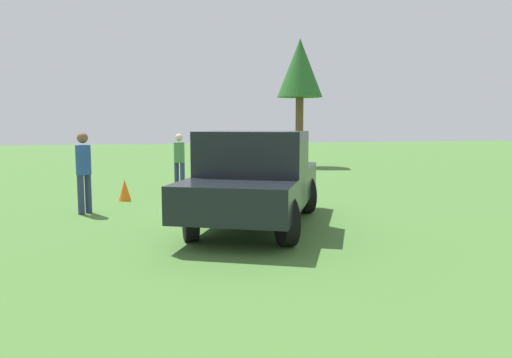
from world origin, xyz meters
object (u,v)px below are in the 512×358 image
object	(u,v)px
person_bystander	(179,158)
traffic_cone	(125,190)
tree_side	(300,70)
person_visitor	(84,168)
pickup_truck	(255,177)

from	to	relation	value
person_bystander	traffic_cone	world-z (taller)	person_bystander
tree_side	person_visitor	bearing A→B (deg)	140.80
person_bystander	tree_side	xyz separation A→B (m)	(6.89, -6.19, 3.48)
pickup_truck	person_visitor	world-z (taller)	pickup_truck
tree_side	traffic_cone	world-z (taller)	tree_side
tree_side	person_bystander	bearing A→B (deg)	138.07
person_visitor	tree_side	bearing A→B (deg)	-84.27
person_bystander	pickup_truck	bearing A→B (deg)	-136.18
person_bystander	tree_side	world-z (taller)	tree_side
person_visitor	tree_side	world-z (taller)	tree_side
traffic_cone	pickup_truck	bearing A→B (deg)	-147.48
person_bystander	tree_side	size ratio (longest dim) A/B	0.28
person_bystander	tree_side	bearing A→B (deg)	-6.73
pickup_truck	traffic_cone	xyz separation A→B (m)	(3.87, 2.46, -0.67)
pickup_truck	person_visitor	bearing A→B (deg)	82.00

